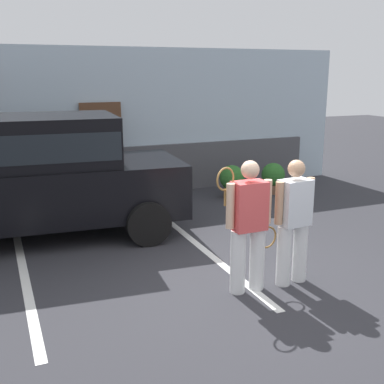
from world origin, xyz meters
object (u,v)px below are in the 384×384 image
(parked_suv, at_px, (36,171))
(tennis_player_man, at_px, (248,224))
(potted_plant_by_porch, at_px, (232,180))
(potted_plant_secondary, at_px, (273,177))
(tennis_player_woman, at_px, (293,221))

(parked_suv, xyz_separation_m, tennis_player_man, (2.23, -3.18, -0.26))
(potted_plant_by_porch, bearing_deg, potted_plant_secondary, -1.15)
(tennis_player_man, xyz_separation_m, tennis_player_woman, (0.66, -0.02, -0.03))
(parked_suv, relative_size, potted_plant_by_porch, 6.48)
(parked_suv, xyz_separation_m, tennis_player_woman, (2.88, -3.19, -0.29))
(potted_plant_secondary, bearing_deg, tennis_player_woman, -119.13)
(parked_suv, bearing_deg, potted_plant_secondary, 16.17)
(tennis_player_woman, xyz_separation_m, potted_plant_secondary, (2.40, 4.31, -0.47))
(potted_plant_by_porch, bearing_deg, parked_suv, -164.90)
(tennis_player_man, bearing_deg, parked_suv, -55.91)
(tennis_player_man, height_order, tennis_player_woman, tennis_player_man)
(tennis_player_woman, height_order, potted_plant_secondary, tennis_player_woman)
(tennis_player_man, relative_size, potted_plant_secondary, 2.40)
(potted_plant_secondary, bearing_deg, parked_suv, -168.03)
(tennis_player_man, height_order, potted_plant_by_porch, tennis_player_man)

